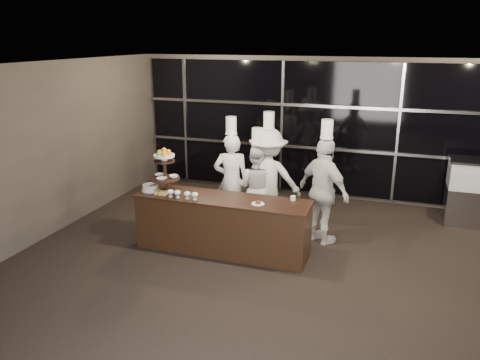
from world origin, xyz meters
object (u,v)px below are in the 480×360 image
(chef_c, at_px, (268,179))
(layer_cake, at_px, (151,188))
(buffet_counter, at_px, (222,224))
(chef_d, at_px, (324,191))
(chef_b, at_px, (257,187))
(chef_a, at_px, (231,180))
(display_stand, at_px, (165,167))

(chef_c, bearing_deg, layer_cake, -143.20)
(buffet_counter, distance_m, chef_d, 1.78)
(chef_b, xyz_separation_m, chef_d, (1.24, -0.23, 0.13))
(chef_b, height_order, chef_c, chef_c)
(layer_cake, distance_m, chef_d, 2.89)
(chef_d, bearing_deg, buffet_counter, -149.74)
(layer_cake, height_order, chef_b, chef_b)
(chef_a, height_order, chef_b, chef_a)
(chef_a, xyz_separation_m, chef_d, (1.69, -0.14, 0.02))
(chef_c, distance_m, chef_d, 1.11)
(chef_a, relative_size, chef_c, 0.96)
(chef_a, distance_m, chef_b, 0.47)
(buffet_counter, relative_size, display_stand, 3.81)
(layer_cake, relative_size, chef_b, 0.16)
(layer_cake, relative_size, chef_c, 0.14)
(buffet_counter, bearing_deg, chef_a, 101.47)
(display_stand, xyz_separation_m, chef_c, (1.42, 1.21, -0.41))
(display_stand, height_order, chef_b, chef_b)
(layer_cake, distance_m, chef_c, 2.10)
(display_stand, relative_size, layer_cake, 2.48)
(layer_cake, height_order, chef_a, chef_a)
(buffet_counter, height_order, chef_d, chef_d)
(layer_cake, xyz_separation_m, chef_c, (1.68, 1.26, -0.04))
(display_stand, distance_m, chef_d, 2.66)
(display_stand, bearing_deg, chef_a, 51.65)
(layer_cake, relative_size, chef_a, 0.15)
(buffet_counter, xyz_separation_m, chef_b, (0.25, 1.09, 0.33))
(chef_a, relative_size, chef_b, 1.10)
(buffet_counter, distance_m, chef_b, 1.17)
(chef_a, bearing_deg, chef_d, -4.82)
(display_stand, relative_size, chef_c, 0.35)
(display_stand, bearing_deg, chef_c, 40.33)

